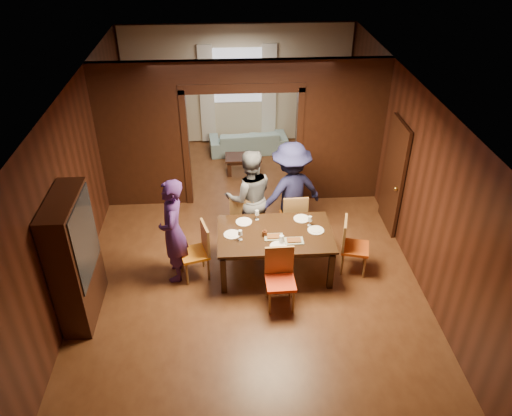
{
  "coord_description": "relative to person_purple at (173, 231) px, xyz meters",
  "views": [
    {
      "loc": [
        -0.3,
        -7.24,
        5.46
      ],
      "look_at": [
        0.13,
        -0.4,
        1.05
      ],
      "focal_mm": 35.0,
      "sensor_mm": 36.0,
      "label": 1
    }
  ],
  "objects": [
    {
      "name": "person_purple",
      "position": [
        0.0,
        0.0,
        0.0
      ],
      "size": [
        0.44,
        0.66,
        1.79
      ],
      "primitive_type": "imported",
      "rotation": [
        0.0,
        0.0,
        -1.55
      ],
      "color": "#40205F",
      "rests_on": "floor"
    },
    {
      "name": "chair_left",
      "position": [
        0.31,
        -0.03,
        -0.41
      ],
      "size": [
        0.55,
        0.55,
        0.97
      ],
      "primitive_type": null,
      "rotation": [
        0.0,
        0.0,
        -1.29
      ],
      "color": "orange",
      "rests_on": "floor"
    },
    {
      "name": "plate_far_l",
      "position": [
        1.13,
        0.38,
        -0.13
      ],
      "size": [
        0.27,
        0.27,
        0.01
      ],
      "primitive_type": "cylinder",
      "color": "white",
      "rests_on": "dining_table"
    },
    {
      "name": "window_far",
      "position": [
        1.2,
        5.19,
        0.8
      ],
      "size": [
        1.2,
        0.03,
        1.3
      ],
      "primitive_type": "cube",
      "color": "silver",
      "rests_on": "back_wall"
    },
    {
      "name": "chair_right",
      "position": [
        2.96,
        -0.04,
        -0.41
      ],
      "size": [
        0.54,
        0.54,
        0.97
      ],
      "primitive_type": null,
      "rotation": [
        0.0,
        0.0,
        1.31
      ],
      "color": "#C94B12",
      "rests_on": "floor"
    },
    {
      "name": "floor",
      "position": [
        1.2,
        0.75,
        -0.9
      ],
      "size": [
        9.0,
        9.0,
        0.0
      ],
      "primitive_type": "plane",
      "color": "#4F2916",
      "rests_on": "ground"
    },
    {
      "name": "hutch",
      "position": [
        -1.33,
        -0.75,
        0.1
      ],
      "size": [
        0.4,
        1.2,
        2.0
      ],
      "primitive_type": "cube",
      "color": "black",
      "rests_on": "floor"
    },
    {
      "name": "plate_near",
      "position": [
        1.64,
        -0.33,
        -0.13
      ],
      "size": [
        0.27,
        0.27,
        0.01
      ],
      "primitive_type": "cylinder",
      "color": "silver",
      "rests_on": "dining_table"
    },
    {
      "name": "curtain_left",
      "position": [
        0.45,
        5.15,
        0.35
      ],
      "size": [
        0.35,
        0.06,
        2.4
      ],
      "primitive_type": "cube",
      "color": "white",
      "rests_on": "back_wall"
    },
    {
      "name": "person_grey",
      "position": [
        1.26,
        0.94,
        0.0
      ],
      "size": [
        0.95,
        0.78,
        1.79
      ],
      "primitive_type": "imported",
      "rotation": [
        0.0,
        0.0,
        3.26
      ],
      "color": "#4D4E54",
      "rests_on": "floor"
    },
    {
      "name": "person_navy",
      "position": [
        1.98,
        0.98,
        0.05
      ],
      "size": [
        1.4,
        1.11,
        1.89
      ],
      "primitive_type": "imported",
      "rotation": [
        0.0,
        0.0,
        3.53
      ],
      "color": "#161738",
      "rests_on": "floor"
    },
    {
      "name": "plate_right",
      "position": [
        2.29,
        0.06,
        -0.13
      ],
      "size": [
        0.27,
        0.27,
        0.01
      ],
      "primitive_type": "cylinder",
      "color": "silver",
      "rests_on": "dining_table"
    },
    {
      "name": "plate_left",
      "position": [
        0.93,
        0.03,
        -0.13
      ],
      "size": [
        0.27,
        0.27,
        0.01
      ],
      "primitive_type": "cylinder",
      "color": "white",
      "rests_on": "dining_table"
    },
    {
      "name": "wineglass_right",
      "position": [
        2.21,
        0.21,
        -0.05
      ],
      "size": [
        0.08,
        0.08,
        0.18
      ],
      "primitive_type": null,
      "color": "white",
      "rests_on": "dining_table"
    },
    {
      "name": "wineglass_left",
      "position": [
        1.06,
        -0.12,
        -0.05
      ],
      "size": [
        0.08,
        0.08,
        0.18
      ],
      "primitive_type": null,
      "color": "silver",
      "rests_on": "dining_table"
    },
    {
      "name": "platter_a",
      "position": [
        1.59,
        -0.09,
        -0.12
      ],
      "size": [
        0.3,
        0.2,
        0.04
      ],
      "primitive_type": "cube",
      "color": "gray",
      "rests_on": "dining_table"
    },
    {
      "name": "wineglass_far",
      "position": [
        1.36,
        0.44,
        -0.05
      ],
      "size": [
        0.08,
        0.08,
        0.18
      ],
      "primitive_type": null,
      "color": "white",
      "rests_on": "dining_table"
    },
    {
      "name": "chair_far_r",
      "position": [
        2.05,
        0.94,
        -0.41
      ],
      "size": [
        0.46,
        0.46,
        0.97
      ],
      "primitive_type": null,
      "rotation": [
        0.0,
        0.0,
        3.18
      ],
      "color": "orange",
      "rests_on": "floor"
    },
    {
      "name": "ceiling",
      "position": [
        1.2,
        0.75,
        2.0
      ],
      "size": [
        5.5,
        9.0,
        0.02
      ],
      "primitive_type": "cube",
      "color": "silver",
      "rests_on": "room_walls"
    },
    {
      "name": "door_right",
      "position": [
        3.9,
        1.25,
        0.15
      ],
      "size": [
        0.06,
        0.9,
        2.1
      ],
      "primitive_type": "cube",
      "color": "black",
      "rests_on": "floor"
    },
    {
      "name": "plate_far_r",
      "position": [
        2.11,
        0.41,
        -0.13
      ],
      "size": [
        0.27,
        0.27,
        0.01
      ],
      "primitive_type": "cylinder",
      "color": "white",
      "rests_on": "dining_table"
    },
    {
      "name": "curtain_right",
      "position": [
        1.95,
        5.15,
        0.35
      ],
      "size": [
        0.35,
        0.06,
        2.4
      ],
      "primitive_type": "cube",
      "color": "white",
      "rests_on": "back_wall"
    },
    {
      "name": "serving_bowl",
      "position": [
        1.71,
        0.09,
        -0.1
      ],
      "size": [
        0.31,
        0.31,
        0.08
      ],
      "primitive_type": "imported",
      "color": "black",
      "rests_on": "dining_table"
    },
    {
      "name": "condiment_jar",
      "position": [
        1.45,
        -0.03,
        -0.08
      ],
      "size": [
        0.08,
        0.08,
        0.11
      ],
      "primitive_type": null,
      "color": "#492311",
      "rests_on": "dining_table"
    },
    {
      "name": "coffee_table",
      "position": [
        1.25,
        3.51,
        -0.7
      ],
      "size": [
        0.8,
        0.5,
        0.4
      ],
      "primitive_type": "cube",
      "color": "black",
      "rests_on": "floor"
    },
    {
      "name": "chair_near",
      "position": [
        1.63,
        -0.82,
        -0.41
      ],
      "size": [
        0.45,
        0.45,
        0.97
      ],
      "primitive_type": null,
      "rotation": [
        0.0,
        0.0,
        0.02
      ],
      "color": "#F13C16",
      "rests_on": "floor"
    },
    {
      "name": "tumbler",
      "position": [
        1.7,
        -0.24,
        -0.07
      ],
      "size": [
        0.07,
        0.07,
        0.14
      ],
      "primitive_type": "cylinder",
      "color": "white",
      "rests_on": "dining_table"
    },
    {
      "name": "room_walls",
      "position": [
        1.2,
        2.63,
        0.61
      ],
      "size": [
        5.52,
        9.01,
        2.9
      ],
      "color": "black",
      "rests_on": "floor"
    },
    {
      "name": "chair_far_l",
      "position": [
        1.18,
        0.95,
        -0.41
      ],
      "size": [
        0.56,
        0.56,
        0.97
      ],
      "primitive_type": null,
      "rotation": [
        0.0,
        0.0,
        2.81
      ],
      "color": "orange",
      "rests_on": "floor"
    },
    {
      "name": "sofa",
      "position": [
        1.42,
        4.6,
        -0.62
      ],
      "size": [
        1.92,
        0.88,
        0.54
      ],
      "primitive_type": "imported",
      "rotation": [
        0.0,
        0.0,
        3.22
      ],
      "color": "#89AEB4",
      "rests_on": "floor"
    },
    {
      "name": "dining_table",
      "position": [
        1.63,
        0.03,
        -0.52
      ],
      "size": [
        1.86,
        1.16,
        0.76
      ],
      "primitive_type": "cube",
      "color": "black",
      "rests_on": "floor"
    },
    {
      "name": "platter_b",
      "position": [
        1.9,
        -0.21,
        -0.12
      ],
      "size": [
        0.3,
        0.2,
        0.04
      ],
      "primitive_type": "cube",
      "color": "gray",
      "rests_on": "dining_table"
    }
  ]
}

